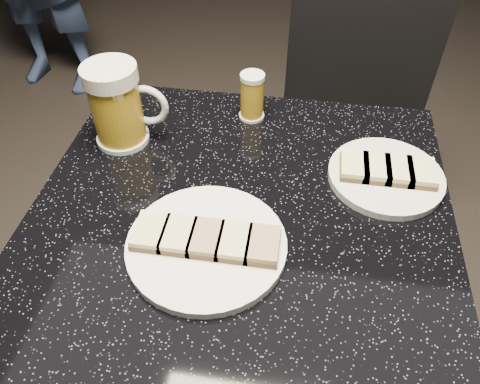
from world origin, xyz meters
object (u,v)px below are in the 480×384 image
beer_mug (118,105)px  plate_small (386,176)px  plate_large (207,245)px  chair (353,128)px  table (240,294)px  beer_tumbler (252,96)px

beer_mug → plate_small: bearing=-4.5°
plate_large → chair: chair is taller
plate_large → chair: bearing=68.1°
plate_small → table: plate_small is taller
beer_tumbler → table: bearing=-86.3°
table → beer_tumbler: size_ratio=7.65×
plate_small → beer_tumbler: (-0.26, 0.15, 0.04)m
plate_large → table: bearing=63.4°
table → chair: 0.65m
plate_large → beer_mug: beer_mug is taller
plate_small → plate_large: bearing=-144.6°
plate_large → table: 0.26m
beer_tumbler → chair: chair is taller
chair → plate_small: bearing=-89.1°
table → beer_tumbler: bearing=93.7°
table → beer_mug: 0.44m
plate_large → beer_tumbler: size_ratio=2.52×
plate_small → beer_mug: beer_mug is taller
plate_small → chair: 0.55m
beer_tumbler → chair: bearing=52.7°
plate_large → plate_small: (0.28, 0.20, 0.00)m
plate_large → beer_mug: (-0.21, 0.24, 0.07)m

